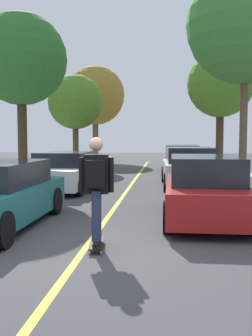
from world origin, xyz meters
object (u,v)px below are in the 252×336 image
object	(u,v)px
street_tree_left_near	(75,102)
street_tree_left_far	(95,96)
street_tree_right_nearest	(246,25)
parked_car_right_far	(182,158)
street_tree_left_nearest	(21,60)
parked_car_right_near	(189,168)
parked_car_left_near	(65,171)
skateboarder	(96,184)
street_tree_right_near	(221,85)
skateboard	(97,243)
parked_car_right_nearest	(205,189)

from	to	relation	value
street_tree_left_near	street_tree_left_far	world-z (taller)	street_tree_left_far
street_tree_left_far	street_tree_right_nearest	distance (m)	18.06
street_tree_left_near	street_tree_left_far	bearing A→B (deg)	90.00
parked_car_right_far	street_tree_left_far	world-z (taller)	street_tree_left_far
street_tree_left_nearest	street_tree_left_near	size ratio (longest dim) A/B	1.17
street_tree_left_near	parked_car_right_near	bearing A→B (deg)	-53.68
parked_car_left_near	street_tree_left_near	world-z (taller)	street_tree_left_near
parked_car_right_far	street_tree_left_far	bearing A→B (deg)	126.21
street_tree_left_nearest	street_tree_right_nearest	size ratio (longest dim) A/B	0.84
street_tree_left_far	skateboarder	world-z (taller)	street_tree_left_far
street_tree_left_far	street_tree_right_near	world-z (taller)	street_tree_left_far
parked_car_right_near	skateboard	distance (m)	8.97
parked_car_right_nearest	street_tree_right_nearest	distance (m)	7.28
parked_car_right_near	street_tree_left_near	bearing A→B (deg)	126.32
street_tree_left_near	skateboard	xyz separation A→B (m)	(4.14, -17.10, -3.77)
parked_car_right_nearest	skateboarder	world-z (taller)	skateboarder
parked_car_right_near	skateboarder	size ratio (longest dim) A/B	2.58
parked_car_right_near	skateboarder	bearing A→B (deg)	-102.97
parked_car_left_near	parked_car_right_nearest	xyz separation A→B (m)	(4.42, -4.98, 0.05)
parked_car_left_near	street_tree_left_near	bearing A→B (deg)	100.33
street_tree_left_near	skateboarder	xyz separation A→B (m)	(4.14, -17.13, -2.75)
skateboard	parked_car_right_nearest	bearing A→B (deg)	51.95
skateboard	skateboarder	distance (m)	1.01
street_tree_right_nearest	parked_car_right_nearest	bearing A→B (deg)	-108.83
street_tree_right_nearest	street_tree_right_near	bearing A→B (deg)	90.00
street_tree_right_near	skateboarder	bearing A→B (deg)	-105.09
street_tree_left_near	street_tree_left_far	distance (m)	6.88
parked_car_right_near	skateboarder	xyz separation A→B (m)	(-2.02, -8.75, 0.39)
parked_car_left_near	parked_car_right_far	size ratio (longest dim) A/B	0.98
parked_car_right_near	street_tree_left_near	world-z (taller)	street_tree_left_near
parked_car_right_nearest	street_tree_left_nearest	bearing A→B (deg)	138.10
parked_car_right_far	street_tree_right_near	world-z (taller)	street_tree_right_near
parked_car_left_near	skateboarder	size ratio (longest dim) A/B	2.63
parked_car_right_near	skateboarder	world-z (taller)	skateboarder
street_tree_left_far	street_tree_right_nearest	size ratio (longest dim) A/B	0.94
street_tree_right_near	parked_car_right_far	bearing A→B (deg)	137.23
parked_car_left_near	parked_car_right_nearest	size ratio (longest dim) A/B	1.10
street_tree_right_nearest	skateboard	world-z (taller)	street_tree_right_nearest
parked_car_right_far	skateboarder	size ratio (longest dim) A/B	2.70
parked_car_left_near	street_tree_right_nearest	size ratio (longest dim) A/B	0.62
parked_car_right_near	parked_car_right_far	world-z (taller)	parked_car_right_near
street_tree_right_near	skateboard	xyz separation A→B (m)	(-3.76, -13.88, -4.30)
street_tree_left_nearest	street_tree_left_near	xyz separation A→B (m)	(-0.00, 8.99, -0.80)
parked_car_right_nearest	street_tree_right_nearest	world-z (taller)	street_tree_right_nearest
parked_car_right_nearest	parked_car_left_near	bearing A→B (deg)	131.61
parked_car_right_near	parked_car_right_far	size ratio (longest dim) A/B	0.95
parked_car_right_nearest	street_tree_left_nearest	distance (m)	9.17
parked_car_right_near	street_tree_left_near	xyz separation A→B (m)	(-6.16, 8.38, 3.14)
parked_car_left_near	parked_car_right_far	distance (m)	9.09
parked_car_left_near	street_tree_right_near	size ratio (longest dim) A/B	0.79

